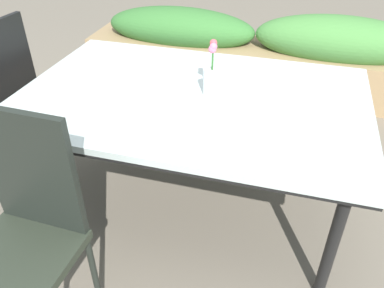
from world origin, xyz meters
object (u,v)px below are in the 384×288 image
dining_table (192,103)px  chair_near_left (25,227)px  flower_vase (210,74)px  planter_box (255,53)px

dining_table → chair_near_left: (-0.40, -0.91, -0.11)m
dining_table → chair_near_left: 1.00m
flower_vase → planter_box: (0.04, 1.61, -0.50)m
dining_table → chair_near_left: size_ratio=1.76×
dining_table → flower_vase: 0.19m
chair_near_left → flower_vase: (0.49, 0.95, 0.27)m
flower_vase → dining_table: bearing=-158.5°
dining_table → flower_vase: size_ratio=6.17×
chair_near_left → dining_table: bearing=-111.9°
chair_near_left → flower_vase: same height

